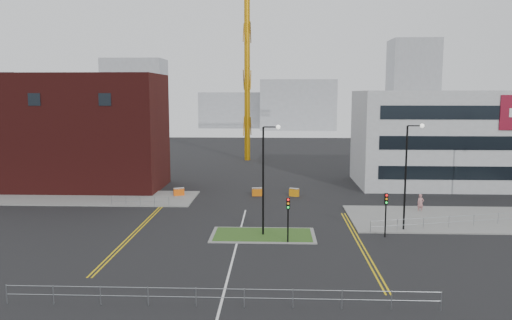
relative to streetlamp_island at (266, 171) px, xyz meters
The scene contains 27 objects.
ground 9.91m from the streetlamp_island, 105.50° to the right, with size 200.00×200.00×0.00m, color black.
pavement_left 26.80m from the streetlamp_island, 147.78° to the left, with size 28.00×8.00×0.12m, color slate.
pavement_right 21.35m from the streetlamp_island, 16.87° to the left, with size 24.00×10.00×0.12m, color slate.
island_kerb 5.38m from the streetlamp_island, behind, with size 8.60×4.60×0.08m, color slate.
grass_island 5.36m from the streetlamp_island, behind, with size 8.00×4.00×0.12m, color #294C19.
brick_building 32.20m from the streetlamp_island, 141.56° to the left, with size 24.20×10.07×14.24m.
office_block 33.78m from the streetlamp_island, 45.22° to the left, with size 25.00×12.20×12.00m.
streetlamp_island is the anchor object (origin of this frame).
streetlamp_right_near 12.17m from the streetlamp_island, ahead, with size 1.46×0.36×9.18m.
traffic_light_island 3.92m from the streetlamp_island, 48.59° to the right, with size 0.28×0.33×3.65m.
traffic_light_right 10.19m from the streetlamp_island, ahead, with size 0.28×0.33×3.65m.
railing_front 14.91m from the streetlamp_island, 99.00° to the right, with size 24.05×0.05×1.10m.
railing_left 17.22m from the streetlamp_island, 142.89° to the left, with size 6.05×0.05×1.10m.
railing_right 19.18m from the streetlamp_island, 10.84° to the left, with size 19.05×5.05×1.10m.
centre_line 8.38m from the streetlamp_island, 110.29° to the right, with size 0.15×30.00×0.01m, color silver.
yellow_left_a 12.61m from the streetlamp_island, 169.89° to the left, with size 0.12×24.00×0.01m, color gold.
yellow_left_b 12.35m from the streetlamp_island, 169.62° to the left, with size 0.12×24.00×0.01m, color gold.
yellow_right_a 9.29m from the streetlamp_island, 15.36° to the right, with size 0.12×20.00×0.01m, color gold.
yellow_right_b 9.53m from the streetlamp_island, 14.78° to the right, with size 0.12×20.00×0.01m, color gold.
skyline_a 119.82m from the streetlamp_island, 110.65° to the left, with size 18.00×12.00×22.00m, color gray.
skyline_b 122.28m from the streetlamp_island, 86.35° to the left, with size 24.00×12.00×16.00m, color gray.
skyline_c 124.87m from the streetlamp_island, 69.91° to the left, with size 14.00×12.00×28.00m, color gray.
skyline_d 132.40m from the streetlamp_island, 94.43° to the left, with size 30.00×12.00×12.00m, color gray.
pedestrian 18.07m from the streetlamp_island, 30.18° to the left, with size 0.66×0.43×1.81m, color tan.
barrier_left 19.07m from the streetlamp_island, 123.66° to the left, with size 1.24×0.84×1.00m.
barrier_mid 16.78m from the streetlamp_island, 94.75° to the left, with size 1.18×0.54×0.95m.
barrier_right 16.99m from the streetlamp_island, 79.66° to the left, with size 1.16×0.77×0.93m.
Camera 1 is at (3.02, -32.04, 11.69)m, focal length 35.00 mm.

